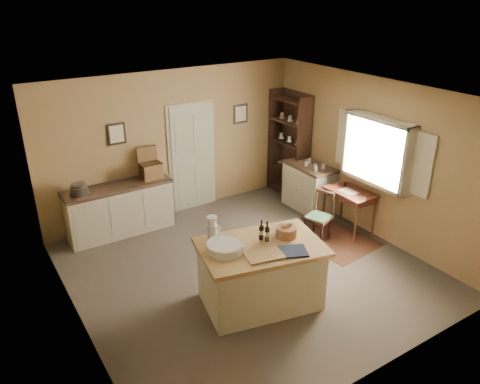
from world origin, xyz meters
The scene contains 16 objects.
ground centered at (0.00, 0.00, 0.00)m, with size 5.00×5.00×0.00m, color brown.
wall_back centered at (0.00, 2.50, 1.35)m, with size 5.00×0.10×2.70m, color olive.
wall_front centered at (0.00, -2.50, 1.35)m, with size 5.00×0.10×2.70m, color olive.
wall_left centered at (-2.50, 0.00, 1.35)m, with size 0.10×5.00×2.70m, color olive.
wall_right centered at (2.50, 0.00, 1.35)m, with size 0.10×5.00×2.70m, color olive.
ceiling centered at (0.00, 0.00, 2.70)m, with size 5.00×5.00×0.00m, color silver.
door centered at (0.35, 2.47, 1.05)m, with size 0.97×0.06×2.11m, color #AFAE92.
framed_prints centered at (0.20, 2.48, 1.72)m, with size 2.82×0.02×0.38m.
window centered at (2.42, -0.20, 1.55)m, with size 0.25×1.99×1.12m.
work_island centered at (-0.31, -0.75, 0.48)m, with size 1.80×1.37×1.20m.
sideboard centered at (-1.22, 2.20, 0.48)m, with size 1.85×0.53×1.18m.
rug centered at (1.75, 0.12, 0.00)m, with size 1.10×1.60×0.01m, color #442011.
writing_desk centered at (2.20, 0.12, 0.67)m, with size 0.53×0.86×0.82m.
desk_chair centered at (1.52, 0.14, 0.42)m, with size 0.39×0.39×0.84m, color black, non-canonical shape.
right_cabinet centered at (2.20, 1.20, 0.46)m, with size 0.57×1.02×0.99m.
shelving_unit centered at (2.36, 2.00, 1.06)m, with size 0.36×0.96×2.13m.
Camera 1 is at (-3.40, -5.08, 4.03)m, focal length 35.00 mm.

